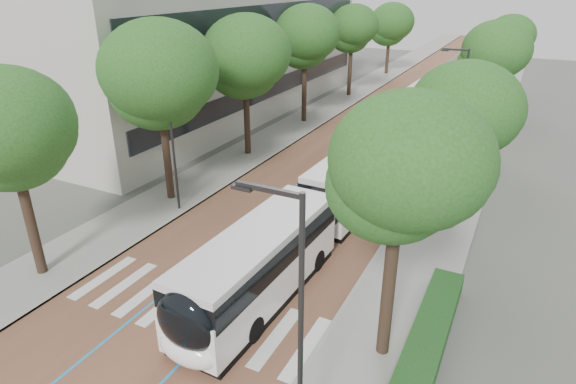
{
  "coord_description": "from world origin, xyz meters",
  "views": [
    {
      "loc": [
        10.69,
        -11.43,
        12.28
      ],
      "look_at": [
        0.77,
        8.29,
        2.4
      ],
      "focal_mm": 30.0,
      "sensor_mm": 36.0,
      "label": 1
    }
  ],
  "objects": [
    {
      "name": "ground",
      "position": [
        0.0,
        0.0,
        0.0
      ],
      "size": [
        160.0,
        160.0,
        0.0
      ],
      "primitive_type": "plane",
      "color": "#51544C",
      "rests_on": "ground"
    },
    {
      "name": "road",
      "position": [
        0.0,
        40.0,
        0.01
      ],
      "size": [
        11.0,
        140.0,
        0.02
      ],
      "primitive_type": "cube",
      "color": "brown",
      "rests_on": "ground"
    },
    {
      "name": "sidewalk_left",
      "position": [
        -7.5,
        40.0,
        0.06
      ],
      "size": [
        4.0,
        140.0,
        0.12
      ],
      "primitive_type": "cube",
      "color": "gray",
      "rests_on": "ground"
    },
    {
      "name": "sidewalk_right",
      "position": [
        7.5,
        40.0,
        0.06
      ],
      "size": [
        4.0,
        140.0,
        0.12
      ],
      "primitive_type": "cube",
      "color": "gray",
      "rests_on": "ground"
    },
    {
      "name": "kerb_left",
      "position": [
        -5.6,
        40.0,
        0.06
      ],
      "size": [
        0.2,
        140.0,
        0.14
      ],
      "primitive_type": "cube",
      "color": "gray",
      "rests_on": "ground"
    },
    {
      "name": "kerb_right",
      "position": [
        5.6,
        40.0,
        0.06
      ],
      "size": [
        0.2,
        140.0,
        0.14
      ],
      "primitive_type": "cube",
      "color": "gray",
      "rests_on": "ground"
    },
    {
      "name": "zebra_crossing",
      "position": [
        0.2,
        1.0,
        0.03
      ],
      "size": [
        10.55,
        3.6,
        0.01
      ],
      "color": "silver",
      "rests_on": "ground"
    },
    {
      "name": "lane_line_left",
      "position": [
        -1.6,
        40.0,
        0.02
      ],
      "size": [
        0.12,
        126.0,
        0.01
      ],
      "primitive_type": "cube",
      "color": "#2784C4",
      "rests_on": "road"
    },
    {
      "name": "lane_line_right",
      "position": [
        1.6,
        40.0,
        0.02
      ],
      "size": [
        0.12,
        126.0,
        0.01
      ],
      "primitive_type": "cube",
      "color": "#2784C4",
      "rests_on": "road"
    },
    {
      "name": "office_building",
      "position": [
        -19.47,
        28.0,
        7.0
      ],
      "size": [
        18.11,
        40.0,
        14.0
      ],
      "color": "#B7B5AA",
      "rests_on": "ground"
    },
    {
      "name": "streetlight_near",
      "position": [
        6.62,
        -3.0,
        4.82
      ],
      "size": [
        1.82,
        0.2,
        8.0
      ],
      "color": "#29292B",
      "rests_on": "sidewalk_right"
    },
    {
      "name": "streetlight_far",
      "position": [
        6.62,
        22.0,
        4.82
      ],
      "size": [
        1.82,
        0.2,
        8.0
      ],
      "color": "#29292B",
      "rests_on": "sidewalk_right"
    },
    {
      "name": "lamp_post_left",
      "position": [
        -6.1,
        8.0,
        4.12
      ],
      "size": [
        0.14,
        0.14,
        8.0
      ],
      "primitive_type": "cylinder",
      "color": "#29292B",
      "rests_on": "sidewalk_left"
    },
    {
      "name": "trees_left",
      "position": [
        -7.5,
        24.18,
        6.86
      ],
      "size": [
        6.39,
        60.51,
        9.86
      ],
      "color": "black",
      "rests_on": "ground"
    },
    {
      "name": "trees_right",
      "position": [
        7.7,
        20.89,
        6.29
      ],
      "size": [
        5.7,
        46.8,
        8.96
      ],
      "color": "black",
      "rests_on": "ground"
    },
    {
      "name": "lead_bus",
      "position": [
        2.37,
        6.66,
        1.63
      ],
      "size": [
        3.2,
        18.48,
        3.2
      ],
      "rotation": [
        0.0,
        0.0,
        -0.04
      ],
      "color": "black",
      "rests_on": "ground"
    },
    {
      "name": "bus_queued_0",
      "position": [
        2.41,
        23.28,
        1.62
      ],
      "size": [
        2.77,
        12.45,
        3.2
      ],
      "rotation": [
        0.0,
        0.0,
        -0.02
      ],
      "color": "white",
      "rests_on": "ground"
    },
    {
      "name": "bus_queued_1",
      "position": [
        2.1,
        36.27,
        1.62
      ],
      "size": [
        2.9,
        12.47,
        3.2
      ],
      "rotation": [
        0.0,
        0.0,
        -0.03
      ],
      "color": "white",
      "rests_on": "ground"
    }
  ]
}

